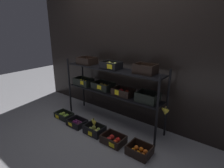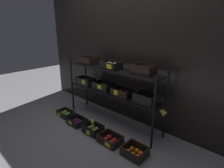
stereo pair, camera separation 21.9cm
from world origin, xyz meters
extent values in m
plane|color=gray|center=(0.00, 0.00, 0.00)|extent=(10.00, 10.00, 0.00)
cube|color=black|center=(0.00, 0.37, 1.14)|extent=(4.18, 0.12, 2.28)
cylinder|color=black|center=(-0.89, -0.17, 0.52)|extent=(0.03, 0.03, 1.05)
cylinder|color=black|center=(0.89, -0.17, 0.52)|extent=(0.03, 0.03, 1.05)
cylinder|color=black|center=(-0.89, 0.17, 0.52)|extent=(0.03, 0.03, 1.05)
cylinder|color=black|center=(0.89, 0.17, 0.52)|extent=(0.03, 0.03, 1.05)
cube|color=black|center=(0.00, 0.00, 0.55)|extent=(1.74, 0.31, 0.02)
cube|color=black|center=(0.00, 0.00, 0.95)|extent=(1.74, 0.31, 0.02)
cube|color=black|center=(-0.65, -0.03, 0.56)|extent=(0.36, 0.21, 0.01)
cube|color=black|center=(-0.65, -0.13, 0.63)|extent=(0.36, 0.02, 0.12)
cube|color=black|center=(-0.65, 0.07, 0.63)|extent=(0.36, 0.02, 0.12)
cube|color=black|center=(-0.82, -0.03, 0.63)|extent=(0.02, 0.18, 0.12)
cube|color=black|center=(-0.48, -0.03, 0.63)|extent=(0.02, 0.18, 0.12)
ellipsoid|color=yellow|center=(-0.75, -0.06, 0.61)|extent=(0.06, 0.06, 0.08)
ellipsoid|color=yellow|center=(-0.68, -0.06, 0.61)|extent=(0.06, 0.06, 0.08)
ellipsoid|color=yellow|center=(-0.62, -0.06, 0.61)|extent=(0.06, 0.06, 0.08)
ellipsoid|color=yellow|center=(-0.55, -0.06, 0.61)|extent=(0.06, 0.06, 0.08)
ellipsoid|color=yellow|center=(-0.75, 0.00, 0.61)|extent=(0.06, 0.06, 0.08)
ellipsoid|color=yellow|center=(-0.68, 0.00, 0.61)|extent=(0.06, 0.06, 0.08)
ellipsoid|color=yellow|center=(-0.62, 0.00, 0.61)|extent=(0.06, 0.06, 0.08)
ellipsoid|color=yellow|center=(-0.55, 0.00, 0.61)|extent=(0.06, 0.06, 0.08)
cube|color=yellow|center=(-0.58, -0.14, 0.64)|extent=(0.08, 0.00, 0.07)
cube|color=black|center=(-0.21, 0.03, 0.56)|extent=(0.35, 0.26, 0.01)
cube|color=black|center=(-0.21, -0.10, 0.62)|extent=(0.35, 0.02, 0.11)
cube|color=black|center=(-0.21, 0.15, 0.62)|extent=(0.35, 0.02, 0.11)
cube|color=black|center=(-0.38, 0.03, 0.62)|extent=(0.02, 0.23, 0.11)
cube|color=black|center=(-0.04, 0.03, 0.62)|extent=(0.02, 0.23, 0.11)
sphere|color=#E4C64A|center=(-0.29, -0.02, 0.61)|extent=(0.07, 0.07, 0.07)
sphere|color=#D0BB56|center=(-0.21, -0.01, 0.61)|extent=(0.07, 0.07, 0.07)
sphere|color=gold|center=(-0.13, -0.01, 0.61)|extent=(0.07, 0.07, 0.07)
sphere|color=gold|center=(-0.29, 0.07, 0.61)|extent=(0.07, 0.07, 0.07)
sphere|color=gold|center=(-0.21, 0.06, 0.61)|extent=(0.07, 0.07, 0.07)
sphere|color=gold|center=(-0.13, 0.06, 0.61)|extent=(0.07, 0.07, 0.07)
cube|color=yellow|center=(-0.19, -0.11, 0.63)|extent=(0.09, 0.01, 0.07)
cube|color=black|center=(0.22, 0.00, 0.56)|extent=(0.33, 0.22, 0.01)
cube|color=black|center=(0.22, -0.10, 0.62)|extent=(0.33, 0.02, 0.10)
cube|color=black|center=(0.22, 0.11, 0.62)|extent=(0.33, 0.02, 0.10)
cube|color=black|center=(0.07, 0.00, 0.62)|extent=(0.02, 0.19, 0.10)
cube|color=black|center=(0.38, 0.00, 0.62)|extent=(0.02, 0.19, 0.10)
sphere|color=red|center=(0.16, -0.03, 0.61)|extent=(0.07, 0.07, 0.07)
sphere|color=red|center=(0.28, -0.02, 0.61)|extent=(0.07, 0.07, 0.07)
sphere|color=red|center=(0.16, 0.03, 0.61)|extent=(0.07, 0.07, 0.07)
sphere|color=red|center=(0.28, 0.04, 0.61)|extent=(0.07, 0.07, 0.07)
cube|color=yellow|center=(0.18, -0.11, 0.62)|extent=(0.08, 0.01, 0.08)
cube|color=black|center=(0.65, 0.01, 0.56)|extent=(0.31, 0.24, 0.01)
cube|color=black|center=(0.65, -0.10, 0.63)|extent=(0.31, 0.02, 0.13)
cube|color=black|center=(0.65, 0.12, 0.63)|extent=(0.31, 0.02, 0.13)
cube|color=black|center=(0.50, 0.01, 0.63)|extent=(0.02, 0.21, 0.13)
cube|color=black|center=(0.80, 0.01, 0.63)|extent=(0.02, 0.21, 0.13)
ellipsoid|color=brown|center=(0.57, -0.02, 0.60)|extent=(0.05, 0.05, 0.07)
ellipsoid|color=brown|center=(0.65, -0.03, 0.60)|extent=(0.05, 0.05, 0.07)
ellipsoid|color=brown|center=(0.72, -0.03, 0.60)|extent=(0.05, 0.05, 0.07)
ellipsoid|color=brown|center=(0.57, 0.05, 0.60)|extent=(0.05, 0.05, 0.07)
ellipsoid|color=brown|center=(0.65, 0.05, 0.60)|extent=(0.05, 0.05, 0.07)
ellipsoid|color=brown|center=(0.72, 0.05, 0.60)|extent=(0.05, 0.05, 0.07)
cube|color=black|center=(-0.57, 0.01, 0.96)|extent=(0.31, 0.25, 0.01)
cube|color=black|center=(-0.57, -0.11, 1.03)|extent=(0.31, 0.02, 0.11)
cube|color=black|center=(-0.57, 0.13, 1.03)|extent=(0.31, 0.02, 0.11)
cube|color=black|center=(-0.72, 0.01, 1.03)|extent=(0.02, 0.22, 0.11)
cube|color=black|center=(-0.43, 0.01, 1.03)|extent=(0.02, 0.22, 0.11)
sphere|color=orange|center=(-0.65, -0.02, 1.00)|extent=(0.06, 0.06, 0.06)
sphere|color=orange|center=(-0.58, -0.03, 1.00)|extent=(0.06, 0.06, 0.06)
sphere|color=orange|center=(-0.50, -0.03, 1.00)|extent=(0.06, 0.06, 0.06)
sphere|color=orange|center=(-0.64, 0.05, 1.00)|extent=(0.06, 0.06, 0.06)
sphere|color=orange|center=(-0.57, 0.05, 1.00)|extent=(0.06, 0.06, 0.06)
sphere|color=orange|center=(-0.51, 0.05, 1.00)|extent=(0.06, 0.06, 0.06)
cube|color=black|center=(-0.01, -0.01, 0.96)|extent=(0.31, 0.22, 0.01)
cube|color=black|center=(-0.01, -0.11, 1.02)|extent=(0.31, 0.02, 0.10)
cube|color=black|center=(-0.01, 0.09, 1.02)|extent=(0.31, 0.02, 0.10)
cube|color=black|center=(-0.15, -0.01, 1.02)|extent=(0.02, 0.19, 0.10)
cube|color=black|center=(0.14, -0.01, 1.02)|extent=(0.02, 0.19, 0.10)
ellipsoid|color=tan|center=(-0.06, -0.04, 1.02)|extent=(0.07, 0.07, 0.09)
ellipsoid|color=#ADB95F|center=(0.04, -0.04, 1.02)|extent=(0.07, 0.07, 0.09)
ellipsoid|color=#BEC34A|center=(-0.06, 0.01, 1.02)|extent=(0.07, 0.07, 0.09)
ellipsoid|color=#AAB753|center=(0.04, 0.02, 1.02)|extent=(0.07, 0.07, 0.09)
cube|color=yellow|center=(0.05, -0.12, 1.02)|extent=(0.10, 0.01, 0.07)
cube|color=black|center=(0.57, 0.05, 0.96)|extent=(0.31, 0.23, 0.01)
cube|color=black|center=(0.57, -0.06, 1.03)|extent=(0.31, 0.02, 0.13)
cube|color=black|center=(0.57, 0.15, 1.03)|extent=(0.31, 0.02, 0.13)
cube|color=black|center=(0.42, 0.05, 1.03)|extent=(0.02, 0.20, 0.13)
cube|color=black|center=(0.71, 0.05, 1.03)|extent=(0.02, 0.20, 0.13)
sphere|color=orange|center=(0.51, 0.02, 1.01)|extent=(0.07, 0.07, 0.07)
sphere|color=orange|center=(0.62, 0.01, 1.01)|extent=(0.07, 0.07, 0.07)
sphere|color=orange|center=(0.51, 0.08, 1.01)|extent=(0.07, 0.07, 0.07)
sphere|color=orange|center=(0.62, 0.08, 1.01)|extent=(0.07, 0.07, 0.07)
cylinder|color=brown|center=(0.93, 0.02, 0.54)|extent=(0.02, 0.02, 0.02)
ellipsoid|color=yellow|center=(0.90, 0.03, 0.48)|extent=(0.09, 0.03, 0.09)
ellipsoid|color=yellow|center=(0.92, 0.02, 0.48)|extent=(0.06, 0.03, 0.10)
ellipsoid|color=yellow|center=(0.93, 0.01, 0.48)|extent=(0.03, 0.03, 0.10)
ellipsoid|color=yellow|center=(0.94, 0.02, 0.48)|extent=(0.06, 0.03, 0.10)
ellipsoid|color=yellow|center=(0.95, 0.01, 0.48)|extent=(0.09, 0.03, 0.10)
cube|color=black|center=(-0.79, -0.42, 0.01)|extent=(0.33, 0.22, 0.01)
cube|color=black|center=(-0.79, -0.52, 0.06)|extent=(0.33, 0.02, 0.09)
cube|color=black|center=(-0.79, -0.33, 0.06)|extent=(0.33, 0.02, 0.09)
cube|color=black|center=(-0.94, -0.42, 0.06)|extent=(0.02, 0.18, 0.09)
cube|color=black|center=(-0.63, -0.42, 0.06)|extent=(0.02, 0.18, 0.09)
sphere|color=#86B435|center=(-0.85, -0.45, 0.05)|extent=(0.07, 0.07, 0.07)
sphere|color=#92BD43|center=(-0.73, -0.45, 0.05)|extent=(0.07, 0.07, 0.07)
sphere|color=#96B138|center=(-0.84, -0.40, 0.05)|extent=(0.07, 0.07, 0.07)
sphere|color=#85BA39|center=(-0.73, -0.40, 0.05)|extent=(0.07, 0.07, 0.07)
cube|color=yellow|center=(-0.85, -0.53, 0.04)|extent=(0.09, 0.01, 0.06)
cube|color=black|center=(-0.39, -0.46, 0.01)|extent=(0.30, 0.24, 0.01)
cube|color=black|center=(-0.39, -0.57, 0.06)|extent=(0.30, 0.02, 0.09)
cube|color=black|center=(-0.39, -0.35, 0.06)|extent=(0.30, 0.02, 0.09)
cube|color=black|center=(-0.54, -0.46, 0.06)|extent=(0.02, 0.21, 0.09)
cube|color=black|center=(-0.25, -0.46, 0.06)|extent=(0.02, 0.21, 0.09)
sphere|color=#5A1758|center=(-0.47, -0.52, 0.04)|extent=(0.05, 0.05, 0.05)
sphere|color=#561F49|center=(-0.42, -0.51, 0.04)|extent=(0.05, 0.05, 0.05)
sphere|color=#542D46|center=(-0.36, -0.51, 0.04)|extent=(0.05, 0.05, 0.05)
sphere|color=#59294F|center=(-0.31, -0.51, 0.04)|extent=(0.05, 0.05, 0.05)
sphere|color=#6B1E59|center=(-0.48, -0.46, 0.04)|extent=(0.05, 0.05, 0.05)
sphere|color=#591752|center=(-0.42, -0.46, 0.04)|extent=(0.05, 0.05, 0.05)
sphere|color=#672D46|center=(-0.36, -0.46, 0.04)|extent=(0.05, 0.05, 0.05)
sphere|color=#6B2247|center=(-0.31, -0.46, 0.04)|extent=(0.05, 0.05, 0.05)
sphere|color=#5C214F|center=(-0.47, -0.41, 0.04)|extent=(0.05, 0.05, 0.05)
sphere|color=#5D1C44|center=(-0.42, -0.41, 0.04)|extent=(0.05, 0.05, 0.05)
sphere|color=#642A53|center=(-0.36, -0.41, 0.04)|extent=(0.05, 0.05, 0.05)
sphere|color=#5F1A4E|center=(-0.31, -0.41, 0.04)|extent=(0.05, 0.05, 0.05)
cube|color=yellow|center=(-0.42, -0.58, 0.06)|extent=(0.09, 0.01, 0.06)
cube|color=black|center=(0.01, -0.45, 0.01)|extent=(0.31, 0.22, 0.01)
cube|color=black|center=(0.01, -0.56, 0.07)|extent=(0.31, 0.02, 0.12)
cube|color=black|center=(0.01, -0.35, 0.07)|extent=(0.31, 0.02, 0.12)
cube|color=black|center=(-0.14, -0.45, 0.07)|extent=(0.02, 0.19, 0.12)
cube|color=black|center=(0.16, -0.45, 0.07)|extent=(0.02, 0.19, 0.12)
ellipsoid|color=#A8B856|center=(-0.05, -0.49, 0.06)|extent=(0.07, 0.07, 0.09)
ellipsoid|color=#BFBB55|center=(0.07, -0.49, 0.06)|extent=(0.07, 0.07, 0.09)
ellipsoid|color=#ABB04A|center=(-0.04, -0.42, 0.06)|extent=(0.07, 0.07, 0.09)
ellipsoid|color=#A9C350|center=(0.06, -0.42, 0.06)|extent=(0.07, 0.07, 0.09)
cube|color=yellow|center=(0.02, -0.57, 0.06)|extent=(0.08, 0.01, 0.07)
cube|color=black|center=(0.39, -0.46, 0.01)|extent=(0.33, 0.24, 0.01)
cube|color=black|center=(0.39, -0.57, 0.07)|extent=(0.33, 0.02, 0.11)
cube|color=black|center=(0.39, -0.35, 0.07)|extent=(0.33, 0.02, 0.11)
cube|color=black|center=(0.23, -0.46, 0.07)|extent=(0.02, 0.21, 0.11)
cube|color=black|center=(0.54, -0.46, 0.07)|extent=(0.02, 0.21, 0.11)
sphere|color=red|center=(0.33, -0.50, 0.05)|extent=(0.07, 0.07, 0.07)
sphere|color=red|center=(0.44, -0.49, 0.05)|extent=(0.07, 0.07, 0.07)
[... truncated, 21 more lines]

